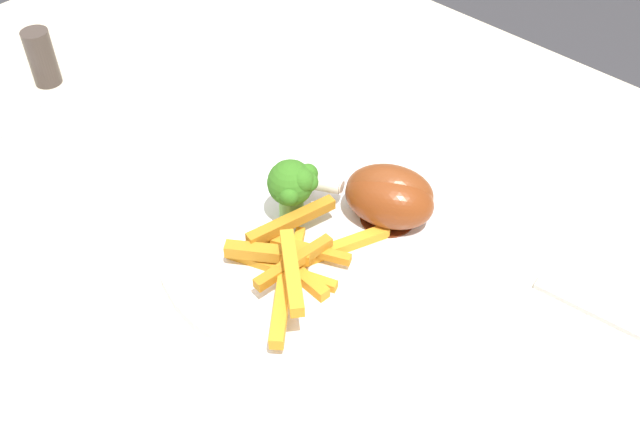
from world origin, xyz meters
TOP-DOWN VIEW (x-y plane):
  - dining_table at (0.00, 0.00)m, footprint 1.19×0.72m
  - dinner_plate at (-0.00, 0.06)m, footprint 0.28×0.28m
  - broccoli_floret_front at (0.02, 0.06)m, footprint 0.04×0.04m
  - carrot_fries_pile at (-0.02, 0.11)m, footprint 0.11×0.16m
  - chicken_drumstick_near at (-0.03, 0.01)m, footprint 0.14×0.08m
  - chicken_drumstick_far at (-0.03, 0.01)m, footprint 0.13×0.09m
  - pepper_shaker at (0.39, 0.09)m, footprint 0.03×0.03m

SIDE VIEW (x-z plane):
  - dining_table at x=0.00m, z-range 0.25..0.96m
  - dinner_plate at x=0.00m, z-range 0.71..0.72m
  - carrot_fries_pile at x=-0.02m, z-range 0.71..0.75m
  - pepper_shaker at x=0.39m, z-range 0.71..0.77m
  - chicken_drumstick_near at x=-0.03m, z-range 0.72..0.77m
  - chicken_drumstick_far at x=-0.03m, z-range 0.72..0.77m
  - broccoli_floret_front at x=0.02m, z-range 0.73..0.79m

